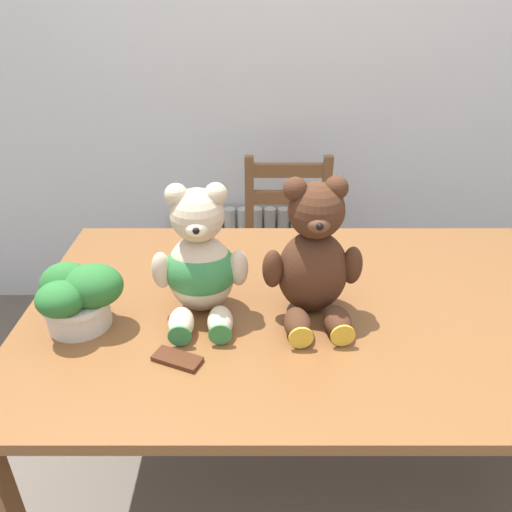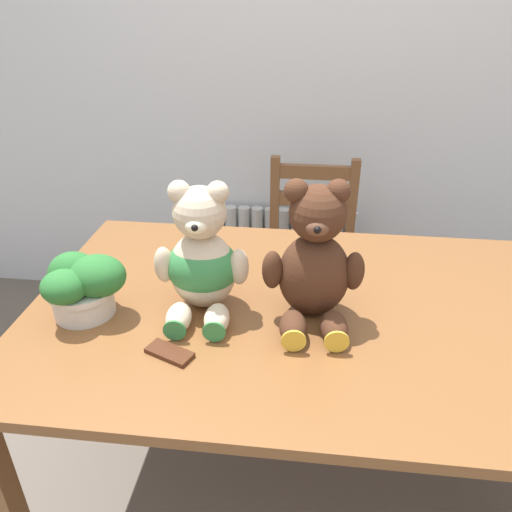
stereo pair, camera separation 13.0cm
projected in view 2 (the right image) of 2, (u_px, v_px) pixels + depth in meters
The scene contains 8 objects.
wall_back at pixel (324, 47), 2.18m from camera, with size 8.00×0.04×2.60m, color silver.
radiator at pixel (276, 262), 2.65m from camera, with size 0.81×0.10×0.55m.
dining_table at pixel (310, 332), 1.42m from camera, with size 1.56×0.97×0.76m.
wooden_chair_behind at pixel (310, 261), 2.24m from camera, with size 0.39×0.40×0.89m.
teddy_bear_left at pixel (202, 260), 1.31m from camera, with size 0.25×0.26×0.36m.
teddy_bear_right at pixel (313, 261), 1.27m from camera, with size 0.27×0.27×0.38m.
potted_plant at pixel (82, 285), 1.31m from camera, with size 0.22×0.19×0.17m.
chocolate_bar at pixel (170, 353), 1.20m from camera, with size 0.12×0.05×0.01m, color #472314.
Camera 2 is at (-0.02, -0.66, 1.55)m, focal length 35.00 mm.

